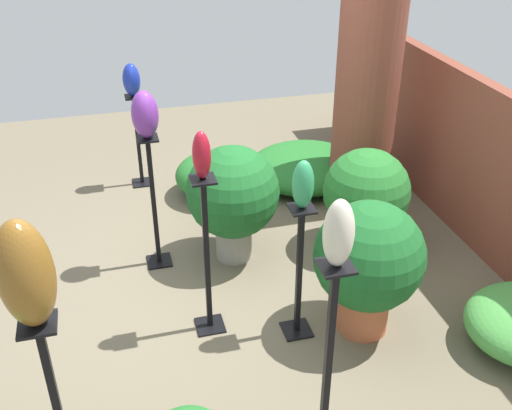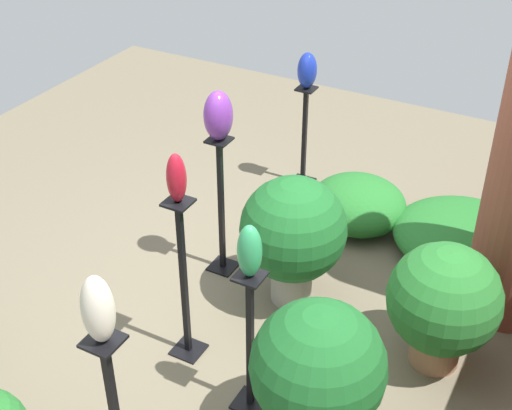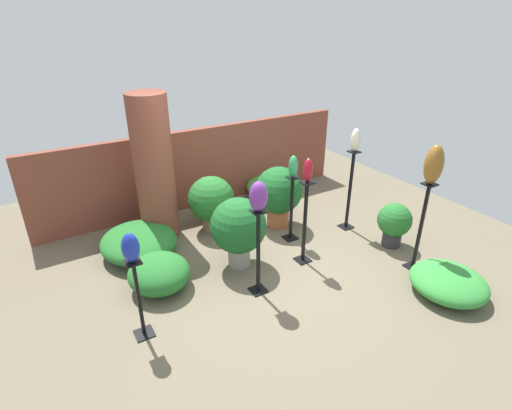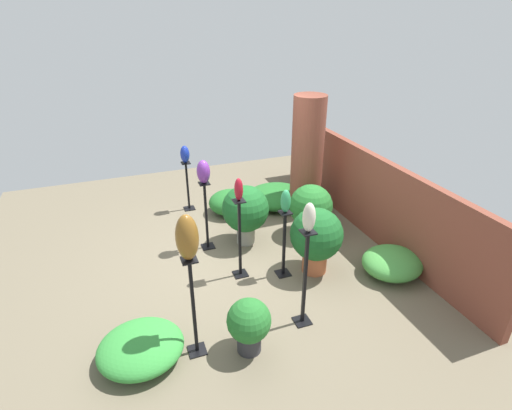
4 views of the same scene
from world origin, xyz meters
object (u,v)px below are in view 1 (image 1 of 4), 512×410
pedestal_jade (299,278)px  art_vase_jade (303,185)px  art_vase_ruby (202,155)px  art_vase_ivory (339,233)px  pedestal_ruby (207,264)px  brick_pillar (366,93)px  art_vase_violet (145,115)px  potted_plant_front_left (233,195)px  pedestal_cobalt (138,145)px  art_vase_bronze (25,274)px  pedestal_violet (154,209)px  potted_plant_front_right (366,194)px  pedestal_ivory (327,374)px  art_vase_cobalt (131,80)px  potted_plant_mid_left (368,261)px

pedestal_jade → art_vase_jade: bearing=-153.4°
art_vase_ruby → art_vase_ivory: bearing=19.0°
pedestal_ruby → brick_pillar: bearing=129.7°
art_vase_ruby → brick_pillar: bearing=129.7°
art_vase_violet → art_vase_ivory: (2.08, 0.67, 0.16)m
pedestal_ruby → pedestal_jade: bearing=70.9°
art_vase_ruby → potted_plant_front_left: size_ratio=0.32×
art_vase_violet → pedestal_cobalt: bearing=-180.0°
art_vase_jade → art_vase_bronze: art_vase_bronze is taller
pedestal_ruby → potted_plant_front_left: pedestal_ruby is taller
pedestal_violet → brick_pillar: bearing=105.7°
art_vase_ivory → potted_plant_front_right: size_ratio=0.39×
brick_pillar → art_vase_jade: (1.66, -1.17, 0.09)m
pedestal_cobalt → art_vase_violet: bearing=0.0°
pedestal_ivory → art_vase_bronze: (0.01, -1.32, 0.90)m
potted_plant_front_left → pedestal_cobalt: bearing=-157.7°
art_vase_cobalt → art_vase_ivory: 3.61m
art_vase_cobalt → art_vase_jade: 2.69m
pedestal_ruby → art_vase_ivory: bearing=19.0°
brick_pillar → pedestal_ivory: bearing=-27.0°
pedestal_jade → art_vase_jade: art_vase_jade is taller
potted_plant_front_left → potted_plant_front_right: 1.12m
potted_plant_mid_left → pedestal_ivory: bearing=-35.2°
pedestal_ruby → art_vase_ivory: (1.19, 0.41, 0.91)m
art_vase_cobalt → potted_plant_front_left: art_vase_cobalt is taller
brick_pillar → potted_plant_mid_left: 1.94m
pedestal_jade → art_vase_cobalt: art_vase_cobalt is taller
pedestal_ruby → art_vase_ruby: (0.00, -0.00, 0.81)m
pedestal_cobalt → art_vase_cobalt: size_ratio=2.98×
art_vase_bronze → potted_plant_mid_left: bearing=115.0°
pedestal_violet → potted_plant_front_right: (0.19, 1.73, -0.01)m
pedestal_cobalt → pedestal_jade: bearing=18.4°
pedestal_jade → pedestal_ivory: bearing=-10.2°
pedestal_jade → art_vase_bronze: bearing=-56.5°
art_vase_violet → potted_plant_front_left: art_vase_violet is taller
brick_pillar → potted_plant_front_left: (0.64, -1.39, -0.50)m
pedestal_ruby → art_vase_ivory: size_ratio=3.45×
pedestal_ruby → potted_plant_front_right: size_ratio=1.34×
art_vase_cobalt → art_vase_bronze: art_vase_bronze is taller
potted_plant_mid_left → pedestal_cobalt: bearing=-153.5°
art_vase_violet → pedestal_ruby: bearing=16.1°
art_vase_bronze → potted_plant_front_left: size_ratio=0.50×
art_vase_ivory → potted_plant_mid_left: size_ratio=0.35×
art_vase_bronze → potted_plant_mid_left: 2.35m
brick_pillar → art_vase_ivory: brick_pillar is taller
pedestal_jade → pedestal_violet: bearing=-142.3°
art_vase_cobalt → art_vase_ivory: bearing=10.7°
art_vase_cobalt → art_vase_ruby: (2.34, 0.26, 0.25)m
art_vase_bronze → brick_pillar: bearing=134.8°
pedestal_ruby → potted_plant_front_left: 0.90m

